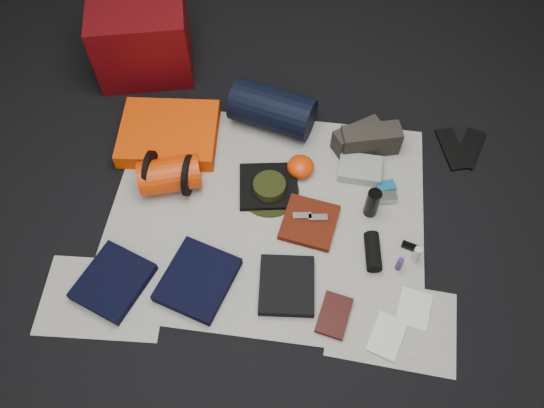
# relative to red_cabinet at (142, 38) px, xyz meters

# --- Properties ---
(floor) EXTENTS (4.50, 4.50, 0.02)m
(floor) POSITION_rel_red_cabinet_xyz_m (0.87, -0.96, -0.23)
(floor) COLOR black
(floor) RESTS_ON ground
(newspaper_mat) EXTENTS (1.60, 1.30, 0.01)m
(newspaper_mat) POSITION_rel_red_cabinet_xyz_m (0.87, -0.96, -0.22)
(newspaper_mat) COLOR beige
(newspaper_mat) RESTS_ON floor
(newspaper_sheet_front_left) EXTENTS (0.61, 0.44, 0.00)m
(newspaper_sheet_front_left) POSITION_rel_red_cabinet_xyz_m (0.17, -1.51, -0.22)
(newspaper_sheet_front_left) COLOR beige
(newspaper_sheet_front_left) RESTS_ON floor
(newspaper_sheet_front_right) EXTENTS (0.60, 0.43, 0.00)m
(newspaper_sheet_front_right) POSITION_rel_red_cabinet_xyz_m (1.52, -1.46, -0.22)
(newspaper_sheet_front_right) COLOR beige
(newspaper_sheet_front_right) RESTS_ON floor
(red_cabinet) EXTENTS (0.63, 0.57, 0.45)m
(red_cabinet) POSITION_rel_red_cabinet_xyz_m (0.00, 0.00, 0.00)
(red_cabinet) COLOR #510509
(red_cabinet) RESTS_ON floor
(sleeping_pad) EXTENTS (0.57, 0.48, 0.10)m
(sleeping_pad) POSITION_rel_red_cabinet_xyz_m (0.26, -0.55, -0.17)
(sleeping_pad) COLOR #ED4102
(sleeping_pad) RESTS_ON newspaper_mat
(stuff_sack) EXTENTS (0.35, 0.27, 0.18)m
(stuff_sack) POSITION_rel_red_cabinet_xyz_m (0.35, -0.85, -0.13)
(stuff_sack) COLOR red
(stuff_sack) RESTS_ON newspaper_mat
(sack_strap_left) EXTENTS (0.02, 0.22, 0.22)m
(sack_strap_left) POSITION_rel_red_cabinet_xyz_m (0.25, -0.85, -0.11)
(sack_strap_left) COLOR black
(sack_strap_left) RESTS_ON newspaper_mat
(sack_strap_right) EXTENTS (0.03, 0.22, 0.22)m
(sack_strap_right) POSITION_rel_red_cabinet_xyz_m (0.45, -0.85, -0.11)
(sack_strap_right) COLOR black
(sack_strap_right) RESTS_ON newspaper_mat
(navy_duffel) EXTENTS (0.50, 0.34, 0.24)m
(navy_duffel) POSITION_rel_red_cabinet_xyz_m (0.82, -0.36, -0.10)
(navy_duffel) COLOR black
(navy_duffel) RESTS_ON newspaper_mat
(boonie_brim) EXTENTS (0.37, 0.37, 0.01)m
(boonie_brim) POSITION_rel_red_cabinet_xyz_m (0.86, -0.83, -0.21)
(boonie_brim) COLOR black
(boonie_brim) RESTS_ON newspaper_mat
(boonie_crown) EXTENTS (0.17, 0.17, 0.08)m
(boonie_crown) POSITION_rel_red_cabinet_xyz_m (0.86, -0.83, -0.17)
(boonie_crown) COLOR black
(boonie_crown) RESTS_ON boonie_brim
(hiking_boot_left) EXTENTS (0.28, 0.24, 0.14)m
(hiking_boot_left) POSITION_rel_red_cabinet_xyz_m (1.30, -0.45, -0.15)
(hiking_boot_left) COLOR #2B2822
(hiking_boot_left) RESTS_ON newspaper_mat
(hiking_boot_right) EXTENTS (0.34, 0.20, 0.16)m
(hiking_boot_right) POSITION_rel_red_cabinet_xyz_m (1.37, -0.47, -0.14)
(hiking_boot_right) COLOR #2B2822
(hiking_boot_right) RESTS_ON newspaper_mat
(flip_flop_left) EXTENTS (0.18, 0.30, 0.02)m
(flip_flop_left) POSITION_rel_red_cabinet_xyz_m (1.83, -0.41, -0.22)
(flip_flop_left) COLOR black
(flip_flop_left) RESTS_ON floor
(flip_flop_right) EXTENTS (0.19, 0.30, 0.02)m
(flip_flop_right) POSITION_rel_red_cabinet_xyz_m (1.93, -0.39, -0.22)
(flip_flop_right) COLOR black
(flip_flop_right) RESTS_ON floor
(trousers_navy_a) EXTENTS (0.38, 0.40, 0.05)m
(trousers_navy_a) POSITION_rel_red_cabinet_xyz_m (0.20, -1.44, -0.19)
(trousers_navy_a) COLOR black
(trousers_navy_a) RESTS_ON newspaper_mat
(trousers_navy_b) EXTENTS (0.39, 0.42, 0.05)m
(trousers_navy_b) POSITION_rel_red_cabinet_xyz_m (0.60, -1.38, -0.19)
(trousers_navy_b) COLOR black
(trousers_navy_b) RESTS_ON newspaper_mat
(trousers_charcoal) EXTENTS (0.28, 0.32, 0.05)m
(trousers_charcoal) POSITION_rel_red_cabinet_xyz_m (1.02, -1.35, -0.19)
(trousers_charcoal) COLOR black
(trousers_charcoal) RESTS_ON newspaper_mat
(black_tshirt) EXTENTS (0.35, 0.33, 0.03)m
(black_tshirt) POSITION_rel_red_cabinet_xyz_m (0.86, -0.80, -0.20)
(black_tshirt) COLOR black
(black_tshirt) RESTS_ON newspaper_mat
(red_shirt) EXTENTS (0.30, 0.30, 0.04)m
(red_shirt) POSITION_rel_red_cabinet_xyz_m (1.09, -0.99, -0.20)
(red_shirt) COLOR #4F1508
(red_shirt) RESTS_ON newspaper_mat
(orange_stuff_sack) EXTENTS (0.18, 0.18, 0.10)m
(orange_stuff_sack) POSITION_rel_red_cabinet_xyz_m (1.01, -0.67, -0.17)
(orange_stuff_sack) COLOR red
(orange_stuff_sack) RESTS_ON newspaper_mat
(first_aid_pouch) EXTENTS (0.23, 0.18, 0.06)m
(first_aid_pouch) POSITION_rel_red_cabinet_xyz_m (1.33, -0.63, -0.19)
(first_aid_pouch) COLOR gray
(first_aid_pouch) RESTS_ON newspaper_mat
(water_bottle) EXTENTS (0.09, 0.09, 0.18)m
(water_bottle) POSITION_rel_red_cabinet_xyz_m (1.39, -0.88, -0.13)
(water_bottle) COLOR black
(water_bottle) RESTS_ON newspaper_mat
(speaker) EXTENTS (0.10, 0.20, 0.08)m
(speaker) POSITION_rel_red_cabinet_xyz_m (1.41, -1.12, -0.18)
(speaker) COLOR black
(speaker) RESTS_ON newspaper_mat
(compact_camera) EXTENTS (0.11, 0.08, 0.04)m
(compact_camera) POSITION_rel_red_cabinet_xyz_m (1.47, -0.79, -0.20)
(compact_camera) COLOR #A1A1A5
(compact_camera) RESTS_ON newspaper_mat
(cyan_case) EXTENTS (0.11, 0.09, 0.03)m
(cyan_case) POSITION_rel_red_cabinet_xyz_m (1.47, -0.72, -0.20)
(cyan_case) COLOR #0E5E87
(cyan_case) RESTS_ON newspaper_mat
(toiletry_purple) EXTENTS (0.04, 0.04, 0.09)m
(toiletry_purple) POSITION_rel_red_cabinet_xyz_m (1.54, -1.18, -0.17)
(toiletry_purple) COLOR navy
(toiletry_purple) RESTS_ON newspaper_mat
(toiletry_clear) EXTENTS (0.04, 0.04, 0.11)m
(toiletry_clear) POSITION_rel_red_cabinet_xyz_m (1.62, -1.12, -0.16)
(toiletry_clear) COLOR #BBC0BC
(toiletry_clear) RESTS_ON newspaper_mat
(paperback_book) EXTENTS (0.17, 0.23, 0.03)m
(paperback_book) POSITION_rel_red_cabinet_xyz_m (1.25, -1.46, -0.20)
(paperback_book) COLOR black
(paperback_book) RESTS_ON newspaper_mat
(map_booklet) EXTENTS (0.19, 0.23, 0.01)m
(map_booklet) POSITION_rel_red_cabinet_xyz_m (1.49, -1.52, -0.21)
(map_booklet) COLOR silver
(map_booklet) RESTS_ON newspaper_mat
(map_printout) EXTENTS (0.18, 0.21, 0.01)m
(map_printout) POSITION_rel_red_cabinet_xyz_m (1.62, -1.38, -0.21)
(map_printout) COLOR silver
(map_printout) RESTS_ON newspaper_mat
(sunglasses) EXTENTS (0.09, 0.06, 0.02)m
(sunglasses) POSITION_rel_red_cabinet_xyz_m (1.60, -1.06, -0.21)
(sunglasses) COLOR black
(sunglasses) RESTS_ON newspaper_mat
(key_cluster) EXTENTS (0.10, 0.10, 0.01)m
(key_cluster) POSITION_rel_red_cabinet_xyz_m (0.21, -1.56, -0.21)
(key_cluster) COLOR #A1A1A5
(key_cluster) RESTS_ON newspaper_mat
(tape_roll) EXTENTS (0.05, 0.05, 0.03)m
(tape_roll) POSITION_rel_red_cabinet_xyz_m (0.88, -0.77, -0.17)
(tape_roll) COLOR white
(tape_roll) RESTS_ON black_tshirt
(energy_bar_a) EXTENTS (0.10, 0.05, 0.01)m
(energy_bar_a) POSITION_rel_red_cabinet_xyz_m (1.05, -0.97, -0.18)
(energy_bar_a) COLOR #A1A1A5
(energy_bar_a) RESTS_ON red_shirt
(energy_bar_b) EXTENTS (0.10, 0.05, 0.01)m
(energy_bar_b) POSITION_rel_red_cabinet_xyz_m (1.13, -0.97, -0.18)
(energy_bar_b) COLOR #A1A1A5
(energy_bar_b) RESTS_ON red_shirt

